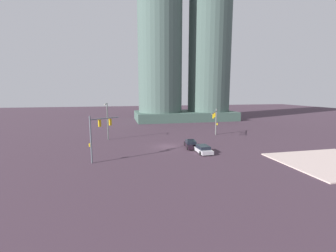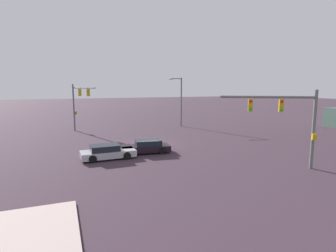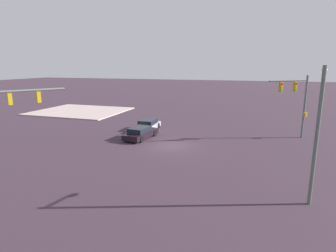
{
  "view_description": "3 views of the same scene",
  "coord_description": "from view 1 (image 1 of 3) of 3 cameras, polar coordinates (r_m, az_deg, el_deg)",
  "views": [
    {
      "loc": [
        -8.44,
        -38.2,
        9.55
      ],
      "look_at": [
        -0.34,
        -1.87,
        3.95
      ],
      "focal_mm": 24.32,
      "sensor_mm": 36.0,
      "label": 1
    },
    {
      "loc": [
        27.38,
        -8.67,
        6.1
      ],
      "look_at": [
        -0.38,
        2.28,
        1.74
      ],
      "focal_mm": 29.09,
      "sensor_mm": 36.0,
      "label": 2
    },
    {
      "loc": [
        -7.4,
        23.92,
        7.38
      ],
      "look_at": [
        -0.33,
        2.09,
        2.34
      ],
      "focal_mm": 29.65,
      "sensor_mm": 36.0,
      "label": 3
    }
  ],
  "objects": [
    {
      "name": "ground_plane",
      "position": [
        40.27,
        -0.11,
        -5.16
      ],
      "size": [
        235.92,
        235.92,
        0.0
      ],
      "primitive_type": "plane",
      "color": "#3E2C38"
    },
    {
      "name": "sidewalk_corner",
      "position": [
        38.4,
        36.02,
        -7.4
      ],
      "size": [
        13.82,
        11.7,
        0.15
      ],
      "primitive_type": "cube",
      "color": "beige",
      "rests_on": "ground"
    },
    {
      "name": "traffic_signal_near_corner",
      "position": [
        49.98,
        11.73,
        2.0
      ],
      "size": [
        4.09,
        5.93,
        5.87
      ],
      "rotation": [
        0.0,
        0.0,
        -2.13
      ],
      "color": "slate",
      "rests_on": "ground"
    },
    {
      "name": "traffic_signal_opposite_side",
      "position": [
        32.36,
        -17.19,
        -1.18
      ],
      "size": [
        4.03,
        2.7,
        6.41
      ],
      "rotation": [
        0.0,
        0.0,
        0.61
      ],
      "color": "slate",
      "rests_on": "ground"
    },
    {
      "name": "streetlamp_curved_arm",
      "position": [
        46.74,
        -14.99,
        1.8
      ],
      "size": [
        0.62,
        2.07,
        7.39
      ],
      "rotation": [
        0.0,
        0.0,
        -1.76
      ],
      "color": "#59645E",
      "rests_on": "ground"
    },
    {
      "name": "highrise_twin_tower",
      "position": [
        81.73,
        4.46,
        24.95
      ],
      "size": [
        33.44,
        16.3,
        66.2
      ],
      "color": "#405A50",
      "rests_on": "ground"
    },
    {
      "name": "sedan_car_approaching",
      "position": [
        39.68,
        5.76,
        -4.56
      ],
      "size": [
        2.33,
        4.66,
        1.21
      ],
      "rotation": [
        0.0,
        0.0,
        -1.69
      ],
      "color": "black",
      "rests_on": "ground"
    },
    {
      "name": "sedan_car_waiting_far",
      "position": [
        36.58,
        8.69,
        -5.74
      ],
      "size": [
        2.02,
        4.56,
        1.21
      ],
      "rotation": [
        0.0,
        0.0,
        1.59
      ],
      "color": "#B1ADB6",
      "rests_on": "ground"
    }
  ]
}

